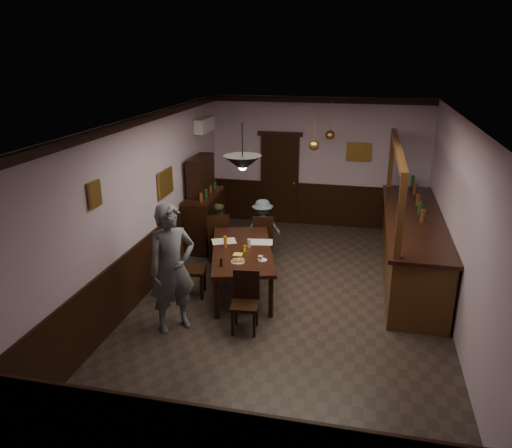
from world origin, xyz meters
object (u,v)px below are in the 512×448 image
(person_seated_left, at_px, (218,229))
(pendant_brass_mid, at_px, (314,145))
(person_standing, at_px, (172,268))
(person_seated_right, at_px, (262,227))
(coffee_cup, at_px, (260,258))
(chair_side, at_px, (187,265))
(pendant_brass_far, at_px, (330,135))
(chair_far_right, at_px, (263,235))
(chair_far_left, at_px, (218,235))
(pendant_iron, at_px, (242,163))
(chair_near, at_px, (245,298))
(dining_table, at_px, (242,252))
(soda_can, at_px, (245,249))
(sideboard, at_px, (204,210))
(bar_counter, at_px, (411,244))

(person_seated_left, xyz_separation_m, pendant_brass_mid, (1.85, 0.22, 1.75))
(person_standing, bearing_deg, person_seated_right, 33.53)
(coffee_cup, bearing_deg, chair_side, 164.69)
(pendant_brass_far, bearing_deg, chair_far_right, -126.91)
(pendant_brass_mid, height_order, pendant_brass_far, same)
(chair_far_left, bearing_deg, pendant_iron, 96.15)
(chair_near, xyz_separation_m, pendant_brass_mid, (0.63, 2.86, 1.80))
(chair_far_right, height_order, person_seated_right, person_seated_right)
(dining_table, height_order, chair_side, chair_side)
(person_standing, relative_size, person_seated_left, 1.77)
(chair_near, bearing_deg, chair_far_right, 90.26)
(person_standing, relative_size, person_seated_right, 1.67)
(chair_far_right, xyz_separation_m, pendant_brass_far, (1.11, 1.48, 1.79))
(chair_near, xyz_separation_m, pendant_iron, (-0.15, 0.50, 1.93))
(person_standing, height_order, soda_can, person_standing)
(person_standing, distance_m, pendant_brass_far, 4.89)
(pendant_brass_mid, relative_size, pendant_brass_far, 1.00)
(soda_can, distance_m, pendant_brass_mid, 2.45)
(chair_near, distance_m, person_seated_left, 2.91)
(coffee_cup, bearing_deg, pendant_iron, -135.92)
(person_seated_right, height_order, soda_can, person_seated_right)
(sideboard, relative_size, pendant_brass_far, 2.37)
(person_seated_left, bearing_deg, chair_far_right, 158.63)
(chair_far_right, distance_m, chair_near, 2.63)
(chair_far_right, relative_size, person_standing, 0.48)
(chair_far_right, distance_m, bar_counter, 2.81)
(person_seated_left, distance_m, bar_counter, 3.74)
(chair_near, height_order, sideboard, sideboard)
(person_standing, xyz_separation_m, person_seated_right, (0.70, 3.10, -0.39))
(person_seated_left, xyz_separation_m, pendant_iron, (1.06, -2.14, 1.87))
(chair_far_left, relative_size, chair_far_right, 1.05)
(person_standing, distance_m, person_seated_left, 2.89)
(chair_near, height_order, person_seated_right, person_seated_right)
(chair_side, bearing_deg, pendant_brass_mid, -52.35)
(chair_near, distance_m, bar_counter, 3.55)
(dining_table, xyz_separation_m, chair_near, (0.37, -1.27, -0.19))
(coffee_cup, xyz_separation_m, bar_counter, (2.48, 1.64, -0.19))
(dining_table, xyz_separation_m, sideboard, (-1.31, 1.88, 0.08))
(soda_can, xyz_separation_m, pendant_brass_mid, (0.91, 1.72, 1.49))
(soda_can, bearing_deg, bar_counter, 25.56)
(chair_side, height_order, pendant_iron, pendant_iron)
(chair_near, xyz_separation_m, person_seated_left, (-1.22, 2.65, 0.05))
(chair_far_right, bearing_deg, pendant_brass_mid, -176.42)
(chair_side, distance_m, pendant_iron, 2.18)
(dining_table, relative_size, sideboard, 1.24)
(dining_table, distance_m, person_seated_right, 1.62)
(chair_side, height_order, person_seated_right, person_seated_right)
(person_seated_right, xyz_separation_m, pendant_iron, (0.20, -2.38, 1.84))
(person_seated_right, relative_size, pendant_brass_mid, 1.44)
(person_seated_right, xyz_separation_m, coffee_cup, (0.40, -2.04, 0.21))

